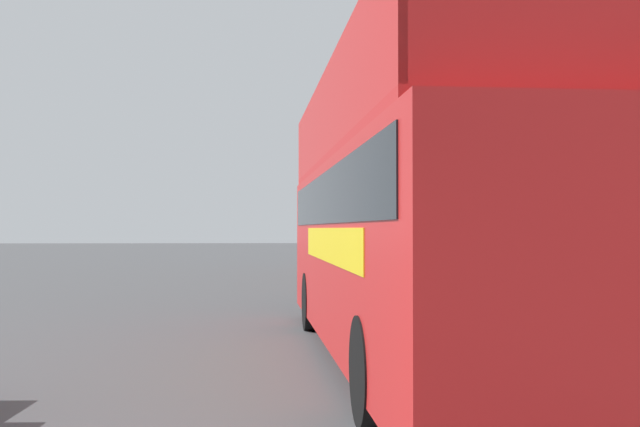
{
  "coord_description": "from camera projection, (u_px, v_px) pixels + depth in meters",
  "views": [
    {
      "loc": [
        1.29,
        -2.73,
        1.9
      ],
      "look_at": [
        1.83,
        8.33,
        2.12
      ],
      "focal_mm": 42.0,
      "sensor_mm": 36.0,
      "label": 1
    }
  ],
  "objects": [
    {
      "name": "parked_car_ahead_of_bus",
      "position": [
        378.0,
        277.0,
        18.97
      ],
      "size": [
        1.78,
        4.32,
        1.45
      ],
      "rotation": [
        0.0,
        0.0,
        0.01
      ],
      "color": "black",
      "rests_on": "ground_plane"
    },
    {
      "name": "lamp_post_second",
      "position": [
        461.0,
        170.0,
        17.1
      ],
      "size": [
        0.35,
        0.35,
        4.45
      ],
      "color": "black",
      "rests_on": "sidewalk"
    },
    {
      "name": "brick_terrace_rear",
      "position": [
        565.0,
        127.0,
        25.71
      ],
      "size": [
        6.0,
        23.4,
        10.74
      ],
      "color": "brown",
      "rests_on": "ground_plane"
    },
    {
      "name": "lamp_post_nearest",
      "position": [
        631.0,
        89.0,
        8.76
      ],
      "size": [
        0.35,
        0.35,
        4.95
      ],
      "color": "black",
      "rests_on": "sidewalk"
    },
    {
      "name": "tour_bus",
      "position": [
        406.0,
        233.0,
        10.69
      ],
      "size": [
        2.94,
        11.49,
        4.08
      ],
      "rotation": [
        0.0,
        0.0,
        0.05
      ],
      "color": "red",
      "rests_on": "ground_plane"
    },
    {
      "name": "sidewalk",
      "position": [
        465.0,
        294.0,
        20.91
      ],
      "size": [
        3.2,
        108.0,
        0.14
      ],
      "color": "gray",
      "rests_on": "ground_plane"
    },
    {
      "name": "ground_plane",
      "position": [
        243.0,
        288.0,
        23.59
      ],
      "size": [
        144.0,
        144.0,
        0.0
      ],
      "primitive_type": "plane",
      "color": "#4C4C4F"
    },
    {
      "name": "lamp_post_third",
      "position": [
        399.0,
        177.0,
        25.46
      ],
      "size": [
        0.35,
        0.35,
        5.16
      ],
      "color": "black",
      "rests_on": "sidewalk"
    }
  ]
}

